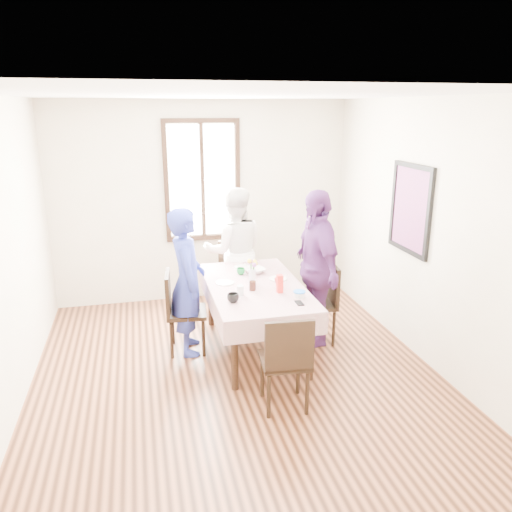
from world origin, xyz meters
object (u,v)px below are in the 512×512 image
chair_left (187,312)px  chair_near (284,360)px  person_right (316,268)px  chair_far (235,278)px  person_far (235,251)px  chair_right (316,303)px  person_left (187,282)px  dining_table (255,318)px

chair_left → chair_near: 1.47m
person_right → chair_near: bearing=-32.2°
chair_far → person_far: 0.37m
chair_right → person_left: 1.48m
chair_right → chair_far: bearing=40.6°
chair_right → chair_far: same height
chair_near → chair_far: bearing=94.9°
chair_left → person_right: 1.50m
chair_near → person_right: 1.43m
chair_left → chair_far: (0.73, 0.97, 0.00)m
chair_left → chair_far: bearing=149.3°
chair_far → person_far: size_ratio=0.55×
chair_right → chair_near: 1.38m
person_far → chair_left: bearing=57.3°
chair_left → person_far: bearing=148.8°
chair_far → person_left: bearing=62.6°
chair_left → person_left: bearing=96.3°
dining_table → person_left: size_ratio=1.02×
dining_table → chair_near: bearing=-90.0°
person_right → dining_table: bearing=-86.9°
chair_left → chair_near: size_ratio=1.00×
chair_right → person_far: size_ratio=0.55×
chair_left → person_right: (1.44, -0.10, 0.43)m
chair_far → chair_near: same height
chair_near → dining_table: bearing=94.9°
dining_table → chair_near: chair_near is taller
chair_left → chair_far: same height
person_right → chair_far: bearing=-147.6°
dining_table → chair_left: bearing=168.1°
chair_right → person_left: (-1.44, 0.10, 0.35)m
person_left → dining_table: bearing=-100.1°
person_left → person_far: person_far is taller
chair_far → person_right: size_ratio=0.52×
chair_left → chair_right: 1.46m
chair_left → chair_far: 1.21m
person_left → chair_right: bearing=-92.0°
chair_near → person_left: (-0.71, 1.27, 0.35)m
chair_right → chair_far: 1.29m
chair_left → person_far: person_far is taller
dining_table → chair_near: size_ratio=1.79×
chair_left → person_left: size_ratio=0.57×
chair_right → person_far: person_far is taller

